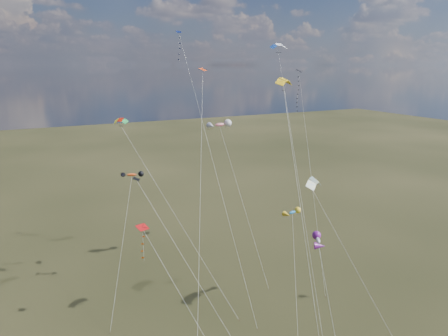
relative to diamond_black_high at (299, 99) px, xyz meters
name	(u,v)px	position (x,y,z in m)	size (l,w,h in m)	color
diamond_black_high	(299,99)	(0.00, 0.00, 0.00)	(6.94, 17.79, 30.80)	black
diamond_navy_tall	(184,65)	(-17.63, 6.36, 5.51)	(0.92, 27.28, 36.78)	#0B164D
diamond_black_mid	(169,234)	(-27.59, -14.10, -12.99)	(8.67, 12.37, 18.93)	black
diamond_red_low	(148,250)	(-30.83, -16.80, -13.10)	(7.03, 9.44, 15.43)	#B00F11
diamond_orange_center	(201,150)	(-22.04, -10.57, -4.53)	(11.99, 24.64, 31.09)	#E44014
parafoil_yellow	(284,81)	(-15.16, -17.69, 3.84)	(8.76, 21.54, 30.57)	gold
parafoil_blue_white	(279,46)	(-7.32, -4.60, 8.11)	(6.41, 19.97, 34.87)	blue
parafoil_striped	(314,181)	(-9.90, -17.20, -8.18)	(6.89, 11.89, 18.61)	yellow
parafoil_tricolor	(122,121)	(-29.20, 0.21, -1.91)	(11.21, 16.95, 24.77)	yellow
novelty_orange_black	(132,175)	(-28.43, -0.54, -9.43)	(7.63, 11.39, 17.07)	#E74E1A
novelty_white_purple	(318,241)	(-18.00, -28.19, -10.02)	(2.56, 9.79, 16.48)	silver
novelty_redwhite_stripe	(220,125)	(-14.11, 0.84, -3.44)	(3.90, 12.84, 23.26)	red
novelty_blue_yellow	(292,213)	(-10.53, -13.92, -13.40)	(6.59, 10.39, 13.12)	#1A72BC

